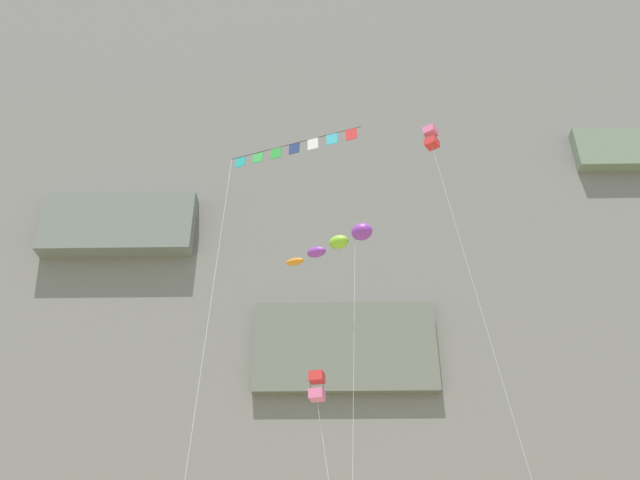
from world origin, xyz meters
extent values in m
cube|color=slate|center=(0.00, 63.10, 37.46)|extent=(180.00, 22.82, 74.92)
cube|color=slate|center=(-22.12, 51.46, 38.38)|extent=(14.96, 3.21, 6.54)
cube|color=slate|center=(0.00, 51.95, 25.40)|extent=(16.14, 2.31, 8.39)
cube|color=slate|center=(28.50, 51.44, 47.25)|extent=(8.00, 2.28, 4.86)
cube|color=red|center=(-1.85, 25.12, 12.77)|extent=(0.78, 0.78, 0.45)
cube|color=pink|center=(-1.85, 25.12, 11.94)|extent=(0.78, 0.78, 0.45)
cylinder|color=black|center=(-1.56, 25.12, 12.35)|extent=(0.02, 0.02, 1.22)
cylinder|color=black|center=(-2.14, 25.12, 12.35)|extent=(0.02, 0.02, 1.22)
cylinder|color=black|center=(-2.81, 19.99, 22.27)|extent=(6.15, 2.25, 0.03)
cube|color=teal|center=(-5.44, 20.94, 21.96)|extent=(0.51, 0.24, 0.58)
cube|color=green|center=(-4.57, 20.62, 21.96)|extent=(0.51, 0.24, 0.58)
cube|color=green|center=(-3.69, 20.31, 21.96)|extent=(0.51, 0.24, 0.58)
cube|color=navy|center=(-2.81, 19.99, 21.96)|extent=(0.51, 0.23, 0.58)
cube|color=white|center=(-1.93, 19.67, 21.96)|extent=(0.51, 0.23, 0.58)
cube|color=#38B2D1|center=(-1.05, 19.36, 21.96)|extent=(0.50, 0.22, 0.58)
cube|color=red|center=(-0.18, 19.04, 21.96)|extent=(0.51, 0.23, 0.58)
cylinder|color=silver|center=(-5.81, 18.56, 11.20)|extent=(0.17, 5.09, 22.15)
ellipsoid|color=purple|center=(0.35, 23.23, 19.41)|extent=(1.43, 1.32, 0.96)
ellipsoid|color=#8CCC33|center=(-0.77, 23.90, 19.26)|extent=(1.34, 1.18, 0.81)
ellipsoid|color=purple|center=(-1.88, 24.57, 19.10)|extent=(1.24, 1.04, 0.66)
ellipsoid|color=orange|center=(-3.00, 25.24, 18.95)|extent=(1.15, 0.90, 0.50)
cylinder|color=silver|center=(-0.36, 21.98, 9.64)|extent=(0.76, 2.91, 19.04)
cube|color=pink|center=(4.93, 26.89, 28.94)|extent=(0.98, 0.98, 0.50)
cube|color=red|center=(4.93, 26.89, 28.03)|extent=(0.98, 0.98, 0.50)
cylinder|color=black|center=(5.25, 26.89, 28.48)|extent=(0.02, 0.02, 1.33)
cylinder|color=black|center=(4.61, 26.89, 28.48)|extent=(0.02, 0.02, 1.33)
cylinder|color=silver|center=(6.22, 24.79, 13.95)|extent=(2.60, 4.20, 27.66)
camera|label=1|loc=(-1.13, -4.09, 1.78)|focal=37.74mm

